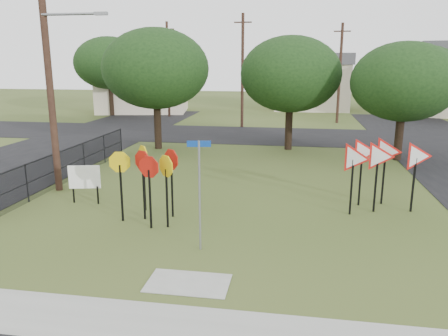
{
  "coord_description": "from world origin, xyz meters",
  "views": [
    {
      "loc": [
        2.44,
        -11.76,
        5.23
      ],
      "look_at": [
        -0.01,
        3.0,
        1.6
      ],
      "focal_mm": 35.0,
      "sensor_mm": 36.0,
      "label": 1
    }
  ],
  "objects_px": {
    "yield_sign_cluster": "(379,158)",
    "info_board": "(84,178)",
    "street_name_sign": "(200,189)",
    "stop_sign_cluster": "(149,169)"
  },
  "relations": [
    {
      "from": "street_name_sign",
      "to": "stop_sign_cluster",
      "type": "xyz_separation_m",
      "value": [
        -2.18,
        2.06,
        -0.01
      ]
    },
    {
      "from": "yield_sign_cluster",
      "to": "info_board",
      "type": "height_order",
      "value": "yield_sign_cluster"
    },
    {
      "from": "street_name_sign",
      "to": "info_board",
      "type": "distance_m",
      "value": 6.28
    },
    {
      "from": "street_name_sign",
      "to": "info_board",
      "type": "relative_size",
      "value": 2.15
    },
    {
      "from": "street_name_sign",
      "to": "stop_sign_cluster",
      "type": "distance_m",
      "value": 3.0
    },
    {
      "from": "street_name_sign",
      "to": "yield_sign_cluster",
      "type": "height_order",
      "value": "street_name_sign"
    },
    {
      "from": "info_board",
      "to": "stop_sign_cluster",
      "type": "bearing_deg",
      "value": -23.98
    },
    {
      "from": "street_name_sign",
      "to": "info_board",
      "type": "bearing_deg",
      "value": 146.82
    },
    {
      "from": "yield_sign_cluster",
      "to": "info_board",
      "type": "relative_size",
      "value": 2.24
    },
    {
      "from": "yield_sign_cluster",
      "to": "info_board",
      "type": "bearing_deg",
      "value": -174.24
    }
  ]
}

